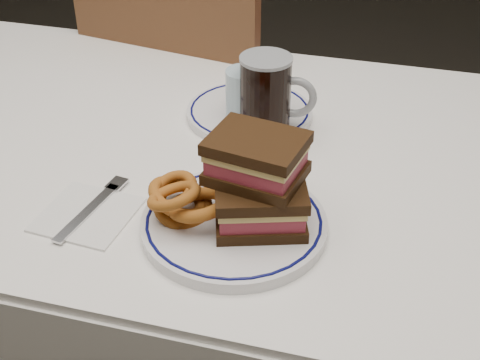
% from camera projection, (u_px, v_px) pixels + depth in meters
% --- Properties ---
extents(dining_table, '(1.27, 0.87, 0.75)m').
position_uv_depth(dining_table, '(182.00, 188.00, 1.26)').
color(dining_table, silver).
rests_on(dining_table, floor).
extents(chair_far, '(0.53, 0.53, 1.00)m').
position_uv_depth(chair_far, '(195.00, 102.00, 1.76)').
color(chair_far, '#492517').
rests_on(chair_far, floor).
extents(main_plate, '(0.28, 0.28, 0.02)m').
position_uv_depth(main_plate, '(234.00, 224.00, 0.99)').
color(main_plate, silver).
rests_on(main_plate, dining_table).
extents(reuben_sandwich, '(0.16, 0.15, 0.13)m').
position_uv_depth(reuben_sandwich, '(258.00, 182.00, 0.95)').
color(reuben_sandwich, black).
rests_on(reuben_sandwich, main_plate).
extents(onion_rings_main, '(0.14, 0.12, 0.10)m').
position_uv_depth(onion_rings_main, '(183.00, 200.00, 0.98)').
color(onion_rings_main, brown).
rests_on(onion_rings_main, main_plate).
extents(ketchup_ramekin, '(0.05, 0.05, 0.03)m').
position_uv_depth(ketchup_ramekin, '(229.00, 182.00, 1.03)').
color(ketchup_ramekin, white).
rests_on(ketchup_ramekin, main_plate).
extents(beer_mug, '(0.14, 0.09, 0.15)m').
position_uv_depth(beer_mug, '(267.00, 97.00, 1.18)').
color(beer_mug, black).
rests_on(beer_mug, dining_table).
extents(water_glass, '(0.07, 0.07, 0.11)m').
position_uv_depth(water_glass, '(245.00, 99.00, 1.22)').
color(water_glass, '#99B7C6').
rests_on(water_glass, dining_table).
extents(far_plate, '(0.24, 0.24, 0.02)m').
position_uv_depth(far_plate, '(249.00, 112.00, 1.27)').
color(far_plate, silver).
rests_on(far_plate, dining_table).
extents(onion_rings_far, '(0.08, 0.10, 0.04)m').
position_uv_depth(onion_rings_far, '(254.00, 103.00, 1.27)').
color(onion_rings_far, brown).
rests_on(onion_rings_far, far_plate).
extents(napkin_fork, '(0.15, 0.18, 0.01)m').
position_uv_depth(napkin_fork, '(89.00, 213.00, 1.02)').
color(napkin_fork, silver).
rests_on(napkin_fork, dining_table).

